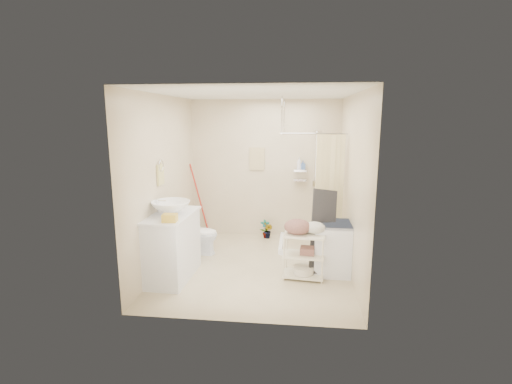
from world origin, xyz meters
TOP-DOWN VIEW (x-y plane):
  - floor at (0.00, 0.00)m, footprint 3.20×3.20m
  - ceiling at (0.00, 0.00)m, footprint 2.80×3.20m
  - wall_back at (0.00, 1.60)m, footprint 2.80×0.04m
  - wall_front at (0.00, -1.60)m, footprint 2.80×0.04m
  - wall_left at (-1.40, 0.00)m, footprint 0.04×3.20m
  - wall_right at (1.40, 0.00)m, footprint 0.04×3.20m
  - vanity at (-1.16, -0.51)m, footprint 0.64×1.09m
  - sink at (-1.14, -0.50)m, footprint 0.64×0.64m
  - counter_basket at (-1.02, -0.88)m, footprint 0.19×0.16m
  - floor_basket at (-1.07, -0.93)m, footprint 0.26×0.22m
  - toilet at (-1.04, 0.48)m, footprint 0.69×0.41m
  - mop at (-1.31, 1.51)m, footprint 0.16×0.16m
  - potted_plant_a at (0.03, 1.40)m, footprint 0.22×0.20m
  - potted_plant_b at (0.09, 1.39)m, footprint 0.20×0.19m
  - hanging_towel at (-0.15, 1.58)m, footprint 0.28×0.03m
  - towel_ring at (-1.38, -0.20)m, footprint 0.04×0.22m
  - tp_holder at (-1.36, 0.05)m, footprint 0.08×0.12m
  - shower at (0.85, 1.05)m, footprint 1.10×1.10m
  - shampoo_bottle_a at (0.64, 1.52)m, footprint 0.11×0.11m
  - shampoo_bottle_b at (0.71, 1.53)m, footprint 0.09×0.09m
  - washing_machine at (1.14, -0.09)m, footprint 0.53×0.55m
  - laundry_rack at (0.73, -0.33)m, footprint 0.61×0.39m
  - ironing_board at (1.00, -0.12)m, footprint 0.38×0.20m

SIDE VIEW (x-z plane):
  - floor at x=0.00m, z-range 0.00..0.00m
  - floor_basket at x=-1.07m, z-range 0.00..0.12m
  - potted_plant_b at x=0.09m, z-range 0.00..0.29m
  - potted_plant_a at x=0.03m, z-range 0.00..0.36m
  - toilet at x=-1.04m, z-range 0.00..0.68m
  - washing_machine at x=1.14m, z-range 0.00..0.77m
  - laundry_rack at x=0.73m, z-range 0.00..0.79m
  - vanity at x=-1.16m, z-range 0.00..0.94m
  - ironing_board at x=1.00m, z-range 0.00..1.28m
  - mop at x=-1.31m, z-range 0.00..1.40m
  - tp_holder at x=-1.36m, z-range 0.65..0.79m
  - counter_basket at x=-1.02m, z-range 0.94..1.04m
  - sink at x=-1.14m, z-range 0.94..1.13m
  - shower at x=0.85m, z-range 0.00..2.10m
  - wall_back at x=0.00m, z-range 0.00..2.60m
  - wall_front at x=0.00m, z-range 0.00..2.60m
  - wall_left at x=-1.40m, z-range 0.00..2.60m
  - wall_right at x=1.40m, z-range 0.00..2.60m
  - shampoo_bottle_b at x=0.71m, z-range 1.32..1.48m
  - shampoo_bottle_a at x=0.64m, z-range 1.32..1.54m
  - towel_ring at x=-1.38m, z-range 1.30..1.64m
  - hanging_towel at x=-0.15m, z-range 1.29..1.71m
  - ceiling at x=0.00m, z-range 2.58..2.62m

